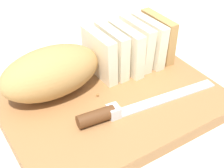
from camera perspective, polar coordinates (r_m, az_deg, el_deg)
ground_plane at (r=0.63m, az=-0.00°, el=-4.01°), size 3.00×3.00×0.00m
cutting_board at (r=0.63m, az=-0.00°, el=-3.13°), size 0.40×0.30×0.03m
bread_loaf at (r=0.63m, az=-4.78°, el=3.95°), size 0.36×0.11×0.10m
bread_knife at (r=0.57m, az=0.71°, el=-4.74°), size 0.28×0.05×0.02m
crumb_near_knife at (r=0.62m, az=-2.50°, el=-1.92°), size 0.01×0.01×0.01m
crumb_near_loaf at (r=0.66m, az=-0.01°, el=1.10°), size 0.01×0.01×0.01m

